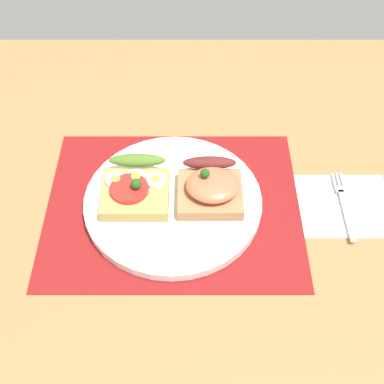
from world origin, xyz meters
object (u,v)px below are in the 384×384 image
(sandwich_egg_tomato, at_px, (135,187))
(fork, at_px, (343,203))
(napkin, at_px, (345,207))
(plate, at_px, (172,202))
(sandwich_salmon, at_px, (210,188))

(sandwich_egg_tomato, xyz_separation_m, fork, (0.32, -0.01, -0.02))
(napkin, bearing_deg, plate, 179.03)
(plate, xyz_separation_m, sandwich_egg_tomato, (-0.06, 0.01, 0.02))
(sandwich_salmon, xyz_separation_m, napkin, (0.21, -0.01, -0.04))
(plate, relative_size, napkin, 1.89)
(sandwich_egg_tomato, distance_m, napkin, 0.32)
(sandwich_egg_tomato, bearing_deg, fork, -2.18)
(plate, distance_m, napkin, 0.26)
(sandwich_salmon, bearing_deg, sandwich_egg_tomato, 176.49)
(napkin, bearing_deg, sandwich_salmon, 177.64)
(napkin, height_order, fork, fork)
(sandwich_salmon, distance_m, fork, 0.21)
(fork, bearing_deg, napkin, -42.60)
(plate, distance_m, fork, 0.26)
(plate, xyz_separation_m, sandwich_salmon, (0.06, 0.00, 0.03))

